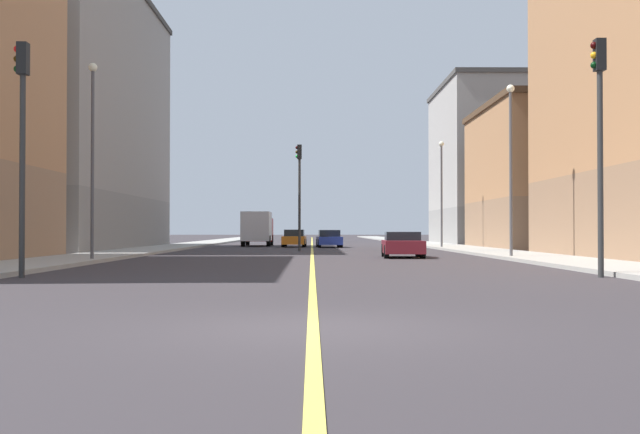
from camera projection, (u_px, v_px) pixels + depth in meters
ground_plane at (313, 328)px, 10.43m from camera, size 400.00×400.00×0.00m
sidewalk_left at (445, 246)px, 59.53m from camera, size 3.57×168.00×0.15m
sidewalk_right at (179, 246)px, 59.31m from camera, size 3.57×168.00×0.15m
lane_center_stripe at (312, 247)px, 59.42m from camera, size 0.16×154.00×0.01m
building_left_mid at (547, 177)px, 53.73m from camera, size 9.07×14.37×10.09m
building_left_far at (488, 164)px, 71.73m from camera, size 9.07×15.92×14.85m
building_right_midblock at (71, 115)px, 52.45m from camera, size 9.07×25.69×18.28m
traffic_light_left_near at (600, 125)px, 21.61m from camera, size 0.40×0.32×6.71m
traffic_light_right_near at (22, 127)px, 21.43m from camera, size 0.40×0.32×6.56m
traffic_light_median_far at (299, 183)px, 48.51m from camera, size 0.40×0.32×6.71m
street_lamp_left_near at (511, 153)px, 35.17m from camera, size 0.36×0.36×7.84m
street_lamp_right_near at (93, 142)px, 31.78m from camera, size 0.36×0.36×8.09m
street_lamp_left_far at (441, 183)px, 53.96m from camera, size 0.36×0.36×7.41m
car_blue at (329, 239)px, 58.55m from camera, size 1.98×4.28×1.32m
car_orange at (294, 239)px, 59.86m from camera, size 1.90×4.14×1.35m
car_maroon at (403, 245)px, 37.00m from camera, size 2.04×4.15×1.24m
box_truck at (258, 228)px, 63.35m from camera, size 2.33×7.10×2.77m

